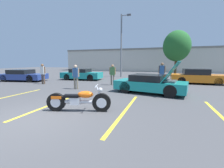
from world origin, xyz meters
The scene contains 16 objects.
ground_plane centered at (0.00, 0.00, 0.00)m, with size 80.00×80.00×0.00m, color #474749.
parking_stripe_foreground centered at (-3.75, 1.78, 0.00)m, with size 0.12×4.70×0.01m, color yellow.
parking_stripe_middle centered at (-0.55, 1.78, 0.00)m, with size 0.12×4.70×0.01m, color yellow.
parking_stripe_back centered at (2.66, 1.78, 0.00)m, with size 0.12×4.70×0.01m, color yellow.
far_building centered at (0.00, 26.97, 2.34)m, with size 32.00×4.20×4.40m.
light_pole centered at (-0.85, 14.24, 4.05)m, with size 1.21×0.28×7.35m.
tree_background centered at (5.58, 18.84, 3.95)m, with size 3.57×3.57×6.02m.
motorcycle centered at (1.04, 1.12, 0.41)m, with size 2.32×0.94×0.98m.
show_car_hood_open centered at (3.27, 5.43, 0.55)m, with size 4.27×2.45×1.87m.
parked_car_right_row centered at (6.71, 10.70, 0.58)m, with size 4.23×1.81×1.25m.
parked_car_mid_row centered at (-3.99, 10.04, 0.55)m, with size 4.15×2.16×1.13m.
parked_car_left_row centered at (-8.81, 7.23, 0.54)m, with size 4.51×2.51×1.10m.
spectator_near_motorcycle centered at (-1.59, 5.11, 0.96)m, with size 0.52×0.21×1.63m.
spectator_by_show_car centered at (-5.46, 6.29, 0.99)m, with size 0.52×0.22×1.67m.
spectator_midground centered at (0.18, 7.60, 0.96)m, with size 0.52×0.21×1.62m.
spectator_far_lot centered at (3.87, 9.05, 1.06)m, with size 0.52×0.23×1.77m.
Camera 1 is at (3.92, -3.59, 1.81)m, focal length 24.00 mm.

